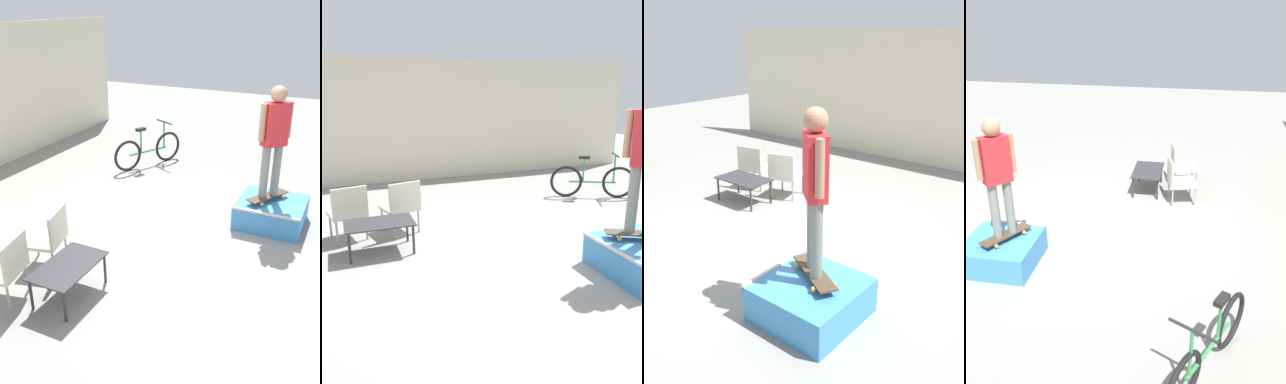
# 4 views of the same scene
# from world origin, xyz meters

# --- Properties ---
(ground_plane) EXTENTS (24.00, 24.00, 0.00)m
(ground_plane) POSITION_xyz_m (0.00, 0.00, 0.00)
(ground_plane) COLOR gray
(skate_ramp_box) EXTENTS (1.05, 1.06, 0.43)m
(skate_ramp_box) POSITION_xyz_m (1.28, -1.11, 0.20)
(skate_ramp_box) COLOR #3D84C6
(skate_ramp_box) RESTS_ON ground_plane
(skateboard_on_ramp) EXTENTS (0.80, 0.57, 0.07)m
(skateboard_on_ramp) POSITION_xyz_m (1.26, -1.03, 0.49)
(skateboard_on_ramp) COLOR #473828
(skateboard_on_ramp) RESTS_ON skate_ramp_box
(person_skater) EXTENTS (0.45, 0.41, 1.77)m
(person_skater) POSITION_xyz_m (1.26, -1.03, 1.55)
(person_skater) COLOR gray
(person_skater) RESTS_ON skateboard_on_ramp
(coffee_table) EXTENTS (0.95, 0.59, 0.45)m
(coffee_table) POSITION_xyz_m (-1.73, 0.73, 0.40)
(coffee_table) COLOR #2D2D33
(coffee_table) RESTS_ON ground_plane
(patio_chair_left) EXTENTS (0.62, 0.62, 0.87)m
(patio_chair_left) POSITION_xyz_m (-2.11, 1.37, 0.48)
(patio_chair_left) COLOR #99999E
(patio_chair_left) RESTS_ON ground_plane
(patio_chair_right) EXTENTS (0.63, 0.63, 0.87)m
(patio_chair_right) POSITION_xyz_m (-1.30, 1.37, 0.48)
(patio_chair_right) COLOR #99999E
(patio_chair_right) RESTS_ON ground_plane
(bicycle) EXTENTS (1.62, 0.87, 0.95)m
(bicycle) POSITION_xyz_m (2.87, 1.98, 0.36)
(bicycle) COLOR black
(bicycle) RESTS_ON ground_plane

